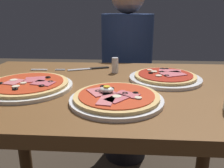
{
  "coord_description": "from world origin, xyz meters",
  "views": [
    {
      "loc": [
        0.08,
        -0.83,
        1.0
      ],
      "look_at": [
        0.03,
        -0.08,
        0.77
      ],
      "focal_mm": 37.64,
      "sensor_mm": 36.0,
      "label": 1
    }
  ],
  "objects_px": {
    "pizza_across_right": "(28,85)",
    "knife": "(92,69)",
    "pizza_foreground": "(116,98)",
    "salt_shaker": "(115,65)",
    "diner_person": "(126,80)",
    "pizza_across_left": "(165,77)",
    "fork": "(45,70)",
    "dining_table": "(106,115)"
  },
  "relations": [
    {
      "from": "dining_table",
      "to": "pizza_across_left",
      "type": "distance_m",
      "value": 0.28
    },
    {
      "from": "salt_shaker",
      "to": "diner_person",
      "type": "relative_size",
      "value": 0.06
    },
    {
      "from": "pizza_across_left",
      "to": "dining_table",
      "type": "bearing_deg",
      "value": -161.15
    },
    {
      "from": "knife",
      "to": "fork",
      "type": "bearing_deg",
      "value": -170.11
    },
    {
      "from": "pizza_foreground",
      "to": "pizza_across_left",
      "type": "xyz_separation_m",
      "value": [
        0.18,
        0.25,
        -0.0
      ]
    },
    {
      "from": "pizza_foreground",
      "to": "diner_person",
      "type": "distance_m",
      "value": 0.84
    },
    {
      "from": "pizza_across_left",
      "to": "diner_person",
      "type": "relative_size",
      "value": 0.24
    },
    {
      "from": "dining_table",
      "to": "fork",
      "type": "distance_m",
      "value": 0.38
    },
    {
      "from": "pizza_foreground",
      "to": "pizza_across_right",
      "type": "xyz_separation_m",
      "value": [
        -0.32,
        0.11,
        -0.0
      ]
    },
    {
      "from": "pizza_across_left",
      "to": "salt_shaker",
      "type": "bearing_deg",
      "value": 153.75
    },
    {
      "from": "fork",
      "to": "salt_shaker",
      "type": "bearing_deg",
      "value": -3.41
    },
    {
      "from": "pizza_across_left",
      "to": "knife",
      "type": "distance_m",
      "value": 0.36
    },
    {
      "from": "dining_table",
      "to": "fork",
      "type": "bearing_deg",
      "value": 146.4
    },
    {
      "from": "dining_table",
      "to": "pizza_foreground",
      "type": "xyz_separation_m",
      "value": [
        0.05,
        -0.17,
        0.14
      ]
    },
    {
      "from": "pizza_across_left",
      "to": "pizza_across_right",
      "type": "distance_m",
      "value": 0.52
    },
    {
      "from": "dining_table",
      "to": "pizza_foreground",
      "type": "relative_size",
      "value": 4.0
    },
    {
      "from": "pizza_across_left",
      "to": "diner_person",
      "type": "distance_m",
      "value": 0.62
    },
    {
      "from": "pizza_foreground",
      "to": "salt_shaker",
      "type": "xyz_separation_m",
      "value": [
        -0.02,
        0.35,
        0.02
      ]
    },
    {
      "from": "knife",
      "to": "salt_shaker",
      "type": "height_order",
      "value": "salt_shaker"
    },
    {
      "from": "pizza_across_left",
      "to": "fork",
      "type": "xyz_separation_m",
      "value": [
        -0.53,
        0.12,
        -0.01
      ]
    },
    {
      "from": "pizza_foreground",
      "to": "dining_table",
      "type": "bearing_deg",
      "value": 105.73
    },
    {
      "from": "fork",
      "to": "knife",
      "type": "xyz_separation_m",
      "value": [
        0.21,
        0.04,
        0.0
      ]
    },
    {
      "from": "dining_table",
      "to": "fork",
      "type": "xyz_separation_m",
      "value": [
        -0.3,
        0.2,
        0.13
      ]
    },
    {
      "from": "pizza_across_right",
      "to": "fork",
      "type": "height_order",
      "value": "pizza_across_right"
    },
    {
      "from": "pizza_across_right",
      "to": "knife",
      "type": "height_order",
      "value": "pizza_across_right"
    },
    {
      "from": "pizza_foreground",
      "to": "knife",
      "type": "height_order",
      "value": "pizza_foreground"
    },
    {
      "from": "pizza_across_right",
      "to": "pizza_foreground",
      "type": "bearing_deg",
      "value": -18.26
    },
    {
      "from": "pizza_foreground",
      "to": "pizza_across_right",
      "type": "height_order",
      "value": "pizza_foreground"
    },
    {
      "from": "pizza_foreground",
      "to": "pizza_across_left",
      "type": "relative_size",
      "value": 1.01
    },
    {
      "from": "dining_table",
      "to": "knife",
      "type": "height_order",
      "value": "knife"
    },
    {
      "from": "salt_shaker",
      "to": "diner_person",
      "type": "height_order",
      "value": "diner_person"
    },
    {
      "from": "diner_person",
      "to": "pizza_foreground",
      "type": "bearing_deg",
      "value": 88.08
    },
    {
      "from": "dining_table",
      "to": "pizza_across_right",
      "type": "height_order",
      "value": "pizza_across_right"
    },
    {
      "from": "pizza_across_right",
      "to": "knife",
      "type": "xyz_separation_m",
      "value": [
        0.18,
        0.3,
        -0.01
      ]
    },
    {
      "from": "dining_table",
      "to": "pizza_across_right",
      "type": "relative_size",
      "value": 3.62
    },
    {
      "from": "salt_shaker",
      "to": "pizza_foreground",
      "type": "bearing_deg",
      "value": -86.28
    },
    {
      "from": "pizza_across_right",
      "to": "salt_shaker",
      "type": "relative_size",
      "value": 4.7
    },
    {
      "from": "pizza_foreground",
      "to": "diner_person",
      "type": "bearing_deg",
      "value": 88.08
    },
    {
      "from": "pizza_across_left",
      "to": "diner_person",
      "type": "xyz_separation_m",
      "value": [
        -0.15,
        0.57,
        -0.19
      ]
    },
    {
      "from": "fork",
      "to": "pizza_foreground",
      "type": "bearing_deg",
      "value": -46.62
    },
    {
      "from": "pizza_foreground",
      "to": "knife",
      "type": "distance_m",
      "value": 0.43
    },
    {
      "from": "pizza_across_left",
      "to": "pizza_across_right",
      "type": "relative_size",
      "value": 0.9
    }
  ]
}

